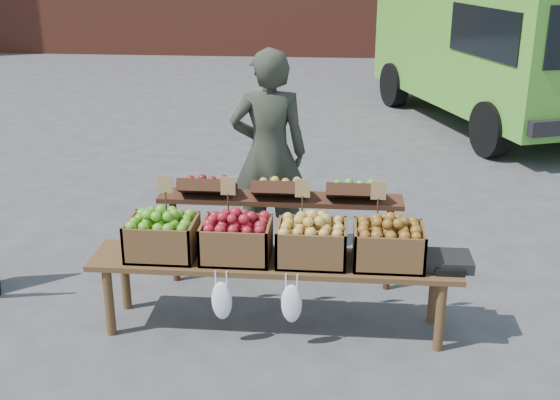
# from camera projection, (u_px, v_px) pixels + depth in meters

# --- Properties ---
(ground) EXTENTS (80.00, 80.00, 0.00)m
(ground) POSITION_uv_depth(u_px,v_px,m) (202.00, 305.00, 5.67)
(ground) COLOR #48494B
(delivery_van) EXTENTS (4.01, 5.71, 2.34)m
(delivery_van) POSITION_uv_depth(u_px,v_px,m) (500.00, 50.00, 10.91)
(delivery_van) COLOR #52A42F
(delivery_van) RESTS_ON ground
(vendor) EXTENTS (0.75, 0.55, 1.91)m
(vendor) POSITION_uv_depth(u_px,v_px,m) (269.00, 154.00, 6.33)
(vendor) COLOR #2E3328
(vendor) RESTS_ON ground
(back_table) EXTENTS (2.10, 0.44, 1.04)m
(back_table) POSITION_uv_depth(u_px,v_px,m) (280.00, 228.00, 5.83)
(back_table) COLOR #3D2114
(back_table) RESTS_ON ground
(display_bench) EXTENTS (2.70, 0.56, 0.57)m
(display_bench) POSITION_uv_depth(u_px,v_px,m) (274.00, 294.00, 5.23)
(display_bench) COLOR #50361D
(display_bench) RESTS_ON ground
(crate_golden_apples) EXTENTS (0.50, 0.40, 0.28)m
(crate_golden_apples) POSITION_uv_depth(u_px,v_px,m) (162.00, 238.00, 5.16)
(crate_golden_apples) COLOR #3E8015
(crate_golden_apples) RESTS_ON display_bench
(crate_russet_pears) EXTENTS (0.50, 0.40, 0.28)m
(crate_russet_pears) POSITION_uv_depth(u_px,v_px,m) (236.00, 240.00, 5.11)
(crate_russet_pears) COLOR maroon
(crate_russet_pears) RESTS_ON display_bench
(crate_red_apples) EXTENTS (0.50, 0.40, 0.28)m
(crate_red_apples) POSITION_uv_depth(u_px,v_px,m) (312.00, 243.00, 5.06)
(crate_red_apples) COLOR gold
(crate_red_apples) RESTS_ON display_bench
(crate_green_apples) EXTENTS (0.50, 0.40, 0.28)m
(crate_green_apples) POSITION_uv_depth(u_px,v_px,m) (388.00, 246.00, 5.02)
(crate_green_apples) COLOR brown
(crate_green_apples) RESTS_ON display_bench
(weighing_scale) EXTENTS (0.34, 0.30, 0.08)m
(weighing_scale) POSITION_uv_depth(u_px,v_px,m) (447.00, 261.00, 5.02)
(weighing_scale) COLOR black
(weighing_scale) RESTS_ON display_bench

